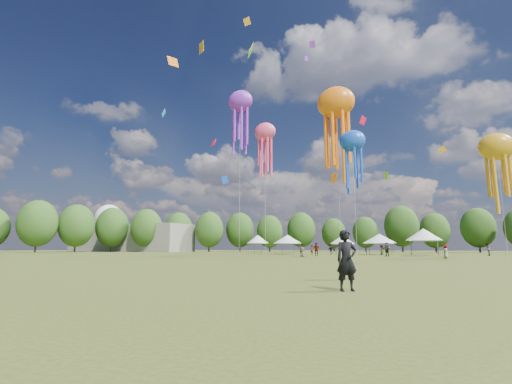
% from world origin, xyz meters
% --- Properties ---
extents(ground, '(300.00, 300.00, 0.00)m').
position_xyz_m(ground, '(0.00, 0.00, 0.00)').
color(ground, '#384416').
rests_on(ground, ground).
extents(observer_main, '(0.74, 0.70, 1.70)m').
position_xyz_m(observer_main, '(8.18, -2.60, 0.85)').
color(observer_main, black).
rests_on(observer_main, ground).
extents(spectator_near, '(1.02, 0.94, 1.69)m').
position_xyz_m(spectator_near, '(-4.03, 31.97, 0.85)').
color(spectator_near, gray).
rests_on(spectator_near, ground).
extents(spectators_far, '(27.43, 19.07, 1.93)m').
position_xyz_m(spectators_far, '(4.05, 44.56, 0.91)').
color(spectators_far, gray).
rests_on(spectators_far, ground).
extents(festival_tents, '(38.09, 12.11, 4.35)m').
position_xyz_m(festival_tents, '(-3.98, 55.10, 2.98)').
color(festival_tents, '#47474C').
rests_on(festival_tents, ground).
extents(show_kites, '(37.89, 14.93, 26.55)m').
position_xyz_m(show_kites, '(-2.06, 37.14, 18.50)').
color(show_kites, '#FB4A77').
rests_on(show_kites, ground).
extents(small_kites, '(62.03, 53.91, 46.06)m').
position_xyz_m(small_kites, '(-2.49, 42.13, 29.01)').
color(small_kites, '#FB4A77').
rests_on(small_kites, ground).
extents(treeline, '(201.57, 95.24, 13.43)m').
position_xyz_m(treeline, '(-3.87, 62.51, 6.54)').
color(treeline, '#38281C').
rests_on(treeline, ground).
extents(hangar, '(40.00, 12.00, 8.00)m').
position_xyz_m(hangar, '(-72.00, 72.00, 4.00)').
color(hangar, gray).
rests_on(hangar, ground).
extents(radome, '(9.00, 9.00, 16.00)m').
position_xyz_m(radome, '(-88.00, 78.00, 9.99)').
color(radome, white).
rests_on(radome, ground).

